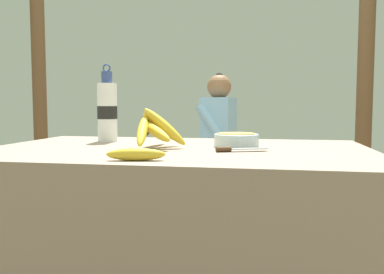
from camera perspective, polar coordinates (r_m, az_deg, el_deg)
name	(u,v)px	position (r m, az deg, el deg)	size (l,w,h in m)	color
market_counter	(178,235)	(1.68, -2.03, -13.59)	(1.50, 0.95, 0.71)	gray
banana_bunch_ripe	(155,129)	(1.60, -5.17, 1.15)	(0.21, 0.37, 0.17)	#4C381E
serving_bowl	(236,139)	(1.66, 6.24, -0.29)	(0.18, 0.18, 0.06)	silver
water_bottle	(107,111)	(1.92, -11.80, 3.63)	(0.09, 0.09, 0.36)	white
loose_banana_front	(136,154)	(1.25, -7.88, -2.43)	(0.19, 0.07, 0.04)	gold
knife	(234,149)	(1.48, 5.92, -1.70)	(0.19, 0.09, 0.02)	#BCBCC1
wooden_bench	(186,175)	(3.04, -0.85, -5.32)	(1.35, 0.32, 0.43)	brown
seated_vendor	(213,138)	(2.94, 2.90, -0.18)	(0.43, 0.41, 1.10)	#473828
banana_bunch_green	(142,155)	(3.10, -7.03, -2.59)	(0.16, 0.29, 0.13)	#4C381E
support_post_near	(39,59)	(3.64, -20.73, 10.18)	(0.11, 0.11, 2.50)	brown
support_post_far	(366,52)	(3.21, 23.24, 10.91)	(0.11, 0.11, 2.50)	brown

